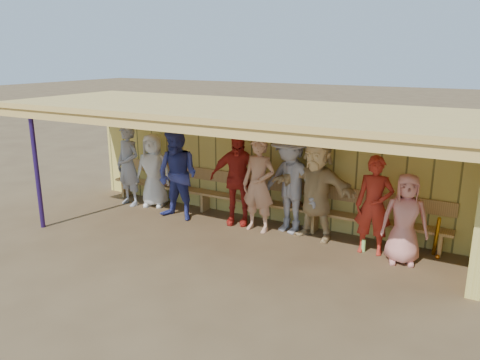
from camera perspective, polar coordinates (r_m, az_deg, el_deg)
name	(u,v)px	position (r m, az deg, el deg)	size (l,w,h in m)	color
ground	(231,237)	(9.03, -1.09, -6.95)	(90.00, 90.00, 0.00)	brown
player_a	(128,165)	(10.98, -13.46, 1.74)	(0.68, 0.45, 1.86)	gray
player_b	(153,170)	(10.80, -10.52, 1.18)	(0.82, 0.53, 1.68)	white
player_c	(178,175)	(9.81, -7.62, 0.61)	(0.93, 0.73, 1.92)	#353D92
player_d	(237,179)	(9.45, -0.35, 0.12)	(1.11, 0.46, 1.90)	red
player_e	(290,183)	(9.04, 6.08, -0.32)	(1.29, 0.74, 2.00)	#99979F
player_f	(316,189)	(8.83, 9.26, -1.10)	(1.78, 0.57, 1.92)	#D9B57A
player_g	(374,206)	(8.39, 16.02, -3.01)	(0.63, 0.42, 1.74)	#AE2A1B
player_h	(405,219)	(8.18, 19.47, -4.51)	(0.75, 0.49, 1.54)	#E28A7F
player_extra	(259,185)	(9.07, 2.28, -0.60)	(0.68, 0.45, 1.87)	tan
dugout_structure	(266,146)	(8.96, 3.23, 4.16)	(8.80, 3.20, 2.50)	#E0CB5F
bench	(258,196)	(9.78, 2.19, -1.93)	(7.60, 0.34, 0.93)	tan
dugout_equipment	(242,197)	(9.82, 0.22, -2.08)	(6.03, 0.62, 0.80)	orange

